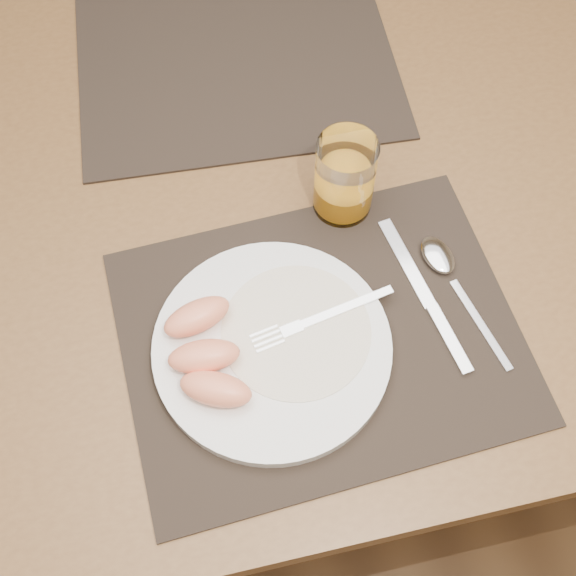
{
  "coord_description": "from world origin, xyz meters",
  "views": [
    {
      "loc": [
        -0.09,
        -0.55,
        1.51
      ],
      "look_at": [
        -0.01,
        -0.16,
        0.77
      ],
      "focal_mm": 45.0,
      "sensor_mm": 36.0,
      "label": 1
    }
  ],
  "objects_px": {
    "fork": "(311,321)",
    "placemat_far": "(237,65)",
    "juice_glass": "(344,180)",
    "spoon": "(444,265)",
    "placemat_near": "(320,336)",
    "knife": "(431,306)",
    "table": "(268,224)",
    "plate": "(272,347)"
  },
  "relations": [
    {
      "from": "knife",
      "to": "spoon",
      "type": "height_order",
      "value": "spoon"
    },
    {
      "from": "placemat_far",
      "to": "plate",
      "type": "relative_size",
      "value": 1.67
    },
    {
      "from": "placemat_far",
      "to": "fork",
      "type": "xyz_separation_m",
      "value": [
        0.01,
        -0.43,
        0.02
      ]
    },
    {
      "from": "table",
      "to": "juice_glass",
      "type": "bearing_deg",
      "value": -28.12
    },
    {
      "from": "placemat_near",
      "to": "juice_glass",
      "type": "height_order",
      "value": "juice_glass"
    },
    {
      "from": "table",
      "to": "fork",
      "type": "xyz_separation_m",
      "value": [
        0.01,
        -0.21,
        0.11
      ]
    },
    {
      "from": "juice_glass",
      "to": "table",
      "type": "bearing_deg",
      "value": 151.88
    },
    {
      "from": "fork",
      "to": "placemat_far",
      "type": "bearing_deg",
      "value": 90.8
    },
    {
      "from": "table",
      "to": "knife",
      "type": "distance_m",
      "value": 0.28
    },
    {
      "from": "table",
      "to": "placemat_near",
      "type": "distance_m",
      "value": 0.24
    },
    {
      "from": "table",
      "to": "knife",
      "type": "height_order",
      "value": "knife"
    },
    {
      "from": "fork",
      "to": "juice_glass",
      "type": "height_order",
      "value": "juice_glass"
    },
    {
      "from": "placemat_near",
      "to": "knife",
      "type": "distance_m",
      "value": 0.14
    },
    {
      "from": "placemat_far",
      "to": "spoon",
      "type": "xyz_separation_m",
      "value": [
        0.18,
        -0.38,
        0.01
      ]
    },
    {
      "from": "knife",
      "to": "spoon",
      "type": "relative_size",
      "value": 1.15
    },
    {
      "from": "knife",
      "to": "spoon",
      "type": "bearing_deg",
      "value": 57.13
    },
    {
      "from": "placemat_far",
      "to": "fork",
      "type": "distance_m",
      "value": 0.43
    },
    {
      "from": "plate",
      "to": "knife",
      "type": "height_order",
      "value": "plate"
    },
    {
      "from": "placemat_near",
      "to": "spoon",
      "type": "xyz_separation_m",
      "value": [
        0.17,
        0.06,
        0.01
      ]
    },
    {
      "from": "knife",
      "to": "spoon",
      "type": "distance_m",
      "value": 0.06
    },
    {
      "from": "fork",
      "to": "spoon",
      "type": "height_order",
      "value": "fork"
    },
    {
      "from": "placemat_near",
      "to": "plate",
      "type": "distance_m",
      "value": 0.06
    },
    {
      "from": "table",
      "to": "spoon",
      "type": "height_order",
      "value": "spoon"
    },
    {
      "from": "juice_glass",
      "to": "placemat_far",
      "type": "bearing_deg",
      "value": 107.68
    },
    {
      "from": "placemat_far",
      "to": "plate",
      "type": "xyz_separation_m",
      "value": [
        -0.04,
        -0.45,
        0.01
      ]
    },
    {
      "from": "placemat_near",
      "to": "plate",
      "type": "xyz_separation_m",
      "value": [
        -0.06,
        -0.01,
        0.01
      ]
    },
    {
      "from": "plate",
      "to": "placemat_far",
      "type": "bearing_deg",
      "value": 84.49
    },
    {
      "from": "placemat_near",
      "to": "juice_glass",
      "type": "bearing_deg",
      "value": 67.89
    },
    {
      "from": "placemat_far",
      "to": "placemat_near",
      "type": "bearing_deg",
      "value": -88.04
    },
    {
      "from": "table",
      "to": "knife",
      "type": "relative_size",
      "value": 6.37
    },
    {
      "from": "juice_glass",
      "to": "knife",
      "type": "bearing_deg",
      "value": -68.68
    },
    {
      "from": "table",
      "to": "plate",
      "type": "height_order",
      "value": "plate"
    },
    {
      "from": "knife",
      "to": "juice_glass",
      "type": "xyz_separation_m",
      "value": [
        -0.06,
        0.17,
        0.05
      ]
    },
    {
      "from": "placemat_far",
      "to": "knife",
      "type": "height_order",
      "value": "knife"
    },
    {
      "from": "placemat_far",
      "to": "juice_glass",
      "type": "xyz_separation_m",
      "value": [
        0.09,
        -0.27,
        0.05
      ]
    },
    {
      "from": "fork",
      "to": "spoon",
      "type": "bearing_deg",
      "value": 14.11
    },
    {
      "from": "placemat_far",
      "to": "juice_glass",
      "type": "bearing_deg",
      "value": -72.32
    },
    {
      "from": "spoon",
      "to": "juice_glass",
      "type": "height_order",
      "value": "juice_glass"
    },
    {
      "from": "placemat_far",
      "to": "plate",
      "type": "distance_m",
      "value": 0.45
    },
    {
      "from": "placemat_far",
      "to": "spoon",
      "type": "distance_m",
      "value": 0.43
    },
    {
      "from": "table",
      "to": "juice_glass",
      "type": "distance_m",
      "value": 0.17
    },
    {
      "from": "placemat_far",
      "to": "juice_glass",
      "type": "distance_m",
      "value": 0.29
    }
  ]
}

